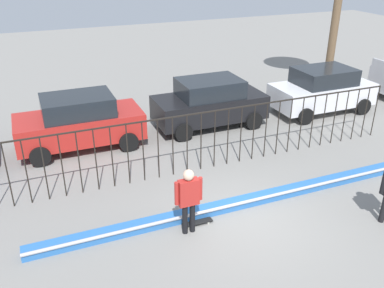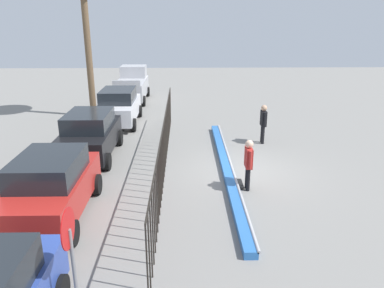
{
  "view_description": "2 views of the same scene",
  "coord_description": "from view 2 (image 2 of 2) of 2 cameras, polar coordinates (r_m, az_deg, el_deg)",
  "views": [
    {
      "loc": [
        -4.73,
        -7.88,
        6.52
      ],
      "look_at": [
        -0.47,
        2.56,
        1.15
      ],
      "focal_mm": 39.25,
      "sensor_mm": 36.0,
      "label": 1
    },
    {
      "loc": [
        -13.15,
        2.22,
        5.63
      ],
      "look_at": [
        -0.11,
        1.93,
        1.15
      ],
      "focal_mm": 35.08,
      "sensor_mm": 36.0,
      "label": 2
    }
  ],
  "objects": [
    {
      "name": "perimeter_fence",
      "position": [
        13.9,
        -4.25,
        0.26
      ],
      "size": [
        14.04,
        0.04,
        1.95
      ],
      "color": "black",
      "rests_on": "ground"
    },
    {
      "name": "skateboard",
      "position": [
        13.29,
        7.3,
        -6.0
      ],
      "size": [
        0.8,
        0.2,
        0.07
      ],
      "rotation": [
        0.0,
        0.0,
        -0.11
      ],
      "color": "black",
      "rests_on": "ground"
    },
    {
      "name": "skateboarder",
      "position": [
        12.63,
        8.59,
        -2.48
      ],
      "size": [
        0.71,
        0.27,
        1.77
      ],
      "rotation": [
        0.0,
        0.0,
        -0.41
      ],
      "color": "black",
      "rests_on": "ground"
    },
    {
      "name": "parked_car_white",
      "position": [
        20.78,
        -11.08,
        5.65
      ],
      "size": [
        4.3,
        2.12,
        1.9
      ],
      "rotation": [
        0.0,
        0.0,
        -0.05
      ],
      "color": "silver",
      "rests_on": "ground"
    },
    {
      "name": "parked_car_black",
      "position": [
        16.07,
        -15.26,
        1.41
      ],
      "size": [
        4.3,
        2.12,
        1.9
      ],
      "rotation": [
        0.0,
        0.0,
        -0.04
      ],
      "color": "black",
      "rests_on": "ground"
    },
    {
      "name": "parked_car_red",
      "position": [
        11.59,
        -20.66,
        -6.05
      ],
      "size": [
        4.3,
        2.12,
        1.9
      ],
      "rotation": [
        0.0,
        0.0,
        0.05
      ],
      "color": "#B2231E",
      "rests_on": "ground"
    },
    {
      "name": "pickup_truck",
      "position": [
        26.61,
        -9.11,
        8.78
      ],
      "size": [
        4.7,
        2.12,
        2.24
      ],
      "rotation": [
        0.0,
        0.0,
        0.04
      ],
      "color": "#B7B7BC",
      "rests_on": "ground"
    },
    {
      "name": "stop_sign",
      "position": [
        7.28,
        -17.85,
        -15.52
      ],
      "size": [
        0.76,
        0.07,
        2.5
      ],
      "color": "slate",
      "rests_on": "ground"
    },
    {
      "name": "bowl_coping_ledge",
      "position": [
        14.35,
        5.35,
        -3.71
      ],
      "size": [
        11.0,
        0.41,
        0.27
      ],
      "color": "#2D6BB7",
      "rests_on": "ground"
    },
    {
      "name": "ground_plane",
      "position": [
        14.47,
        7.68,
        -4.12
      ],
      "size": [
        60.0,
        60.0,
        0.0
      ],
      "primitive_type": "plane",
      "color": "gray"
    },
    {
      "name": "camera_operator",
      "position": [
        17.47,
        10.8,
        3.53
      ],
      "size": [
        0.73,
        0.27,
        1.81
      ],
      "rotation": [
        0.0,
        0.0,
        2.93
      ],
      "color": "black",
      "rests_on": "ground"
    }
  ]
}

